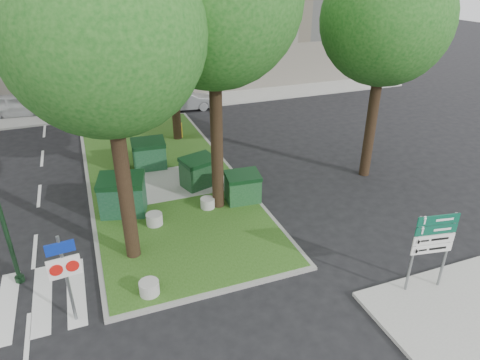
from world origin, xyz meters
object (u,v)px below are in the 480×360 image
tree_median_mid (104,6)px  dumpster_d (243,187)px  dumpster_a (123,195)px  litter_bin (178,130)px  tree_median_near_left (104,13)px  dumpster_b (149,154)px  bollard_mid (154,219)px  bollard_left (149,288)px  dumpster_c (199,172)px  bollard_right (208,203)px  traffic_sign_pole (65,268)px  tree_street_right (389,6)px  car_white (17,105)px  directional_sign (433,240)px  car_silver (185,101)px

tree_median_mid → dumpster_d: 8.69m
dumpster_a → litter_bin: 7.83m
tree_median_near_left → dumpster_b: bearing=75.8°
bollard_mid → dumpster_b: bearing=81.6°
bollard_left → dumpster_c: bearing=62.0°
bollard_mid → bollard_right: bearing=12.3°
tree_median_near_left → traffic_sign_pole: 6.35m
tree_median_near_left → traffic_sign_pole: tree_median_near_left is taller
bollard_mid → litter_bin: 8.57m
tree_median_near_left → dumpster_b: size_ratio=6.89×
dumpster_a → traffic_sign_pole: traffic_sign_pole is taller
tree_median_mid → bollard_mid: (0.37, -5.03, -6.65)m
bollard_left → litter_bin: size_ratio=0.71×
tree_street_right → car_white: 21.81m
bollard_left → tree_median_mid: bearing=87.1°
bollard_right → car_white: car_white is taller
bollard_mid → traffic_sign_pole: traffic_sign_pole is taller
tree_median_mid → litter_bin: size_ratio=12.76×
tree_median_mid → dumpster_d: (3.91, -4.56, -6.28)m
bollard_right → car_white: bearing=116.8°
litter_bin → traffic_sign_pole: 13.10m
litter_bin → directional_sign: bearing=-75.3°
tree_street_right → bollard_right: (-7.52, -0.57, -6.67)m
tree_median_near_left → bollard_left: size_ratio=18.81×
tree_median_mid → car_white: size_ratio=2.42×
dumpster_b → car_white: 12.33m
dumpster_d → car_silver: size_ratio=0.37×
bollard_left → bollard_right: size_ratio=1.04×
dumpster_b → directional_sign: directional_sign is taller
car_white → tree_street_right: bearing=-128.6°
traffic_sign_pole → car_white: size_ratio=0.63×
dumpster_a → car_silver: dumpster_a is taller
dumpster_d → litter_bin: (-0.73, 7.62, -0.19)m
tree_street_right → dumpster_d: tree_street_right is taller
tree_median_near_left → dumpster_b: (1.58, 6.27, -6.54)m
tree_median_mid → car_silver: 11.27m
litter_bin → traffic_sign_pole: (-5.60, -11.78, 1.17)m
directional_sign → dumpster_c: bearing=126.8°
dumpster_c → bollard_mid: (-2.31, -2.33, -0.41)m
bollard_right → tree_median_mid: bearing=118.4°
tree_median_near_left → car_white: tree_median_near_left is taller
litter_bin → dumpster_c: bearing=-94.9°
tree_median_mid → dumpster_c: tree_median_mid is taller
tree_street_right → bollard_mid: tree_street_right is taller
tree_median_near_left → directional_sign: bearing=-31.7°
dumpster_a → traffic_sign_pole: size_ratio=0.71×
tree_median_near_left → directional_sign: 10.33m
tree_median_mid → dumpster_a: tree_median_mid is taller
car_white → tree_median_near_left: bearing=-159.7°
dumpster_c → dumpster_b: bearing=105.0°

